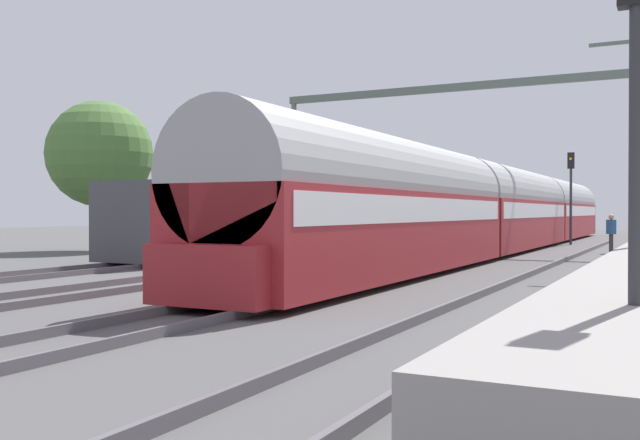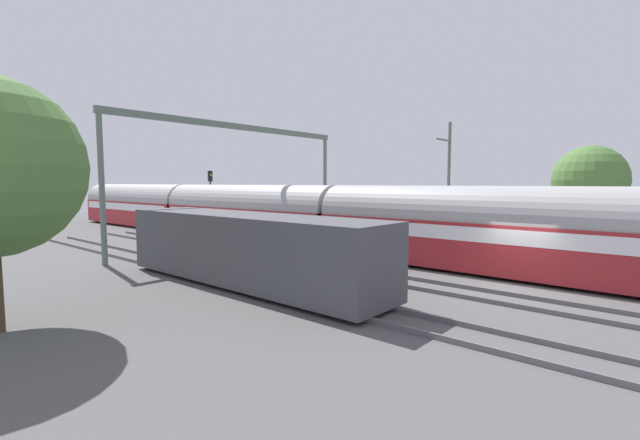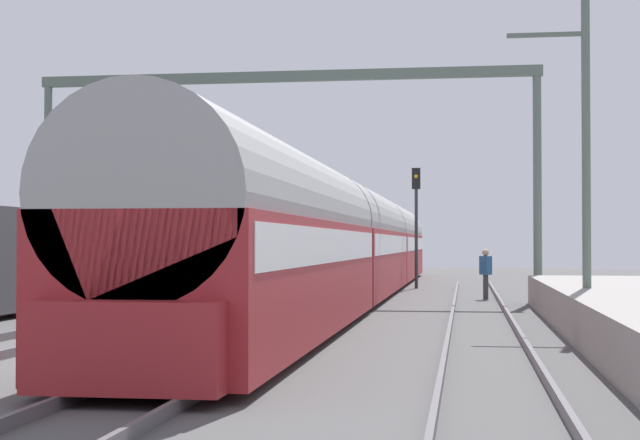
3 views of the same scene
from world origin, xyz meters
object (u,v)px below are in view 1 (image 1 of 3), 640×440
Objects in this scene: passenger_train at (509,209)px; railway_signal_near at (636,88)px; catenary_gantry at (453,124)px; person_crossing at (611,230)px; railway_signal_far at (571,186)px; freight_car at (233,221)px.

railway_signal_near is (7.07, -27.08, 1.09)m from passenger_train.
catenary_gantry is at bearing 110.24° from railway_signal_near.
person_crossing is at bearing -11.10° from passenger_train.
catenary_gantry reaches higher than railway_signal_near.
person_crossing is at bearing -70.94° from railway_signal_far.
railway_signal_near is at bearing -34.51° from person_crossing.
freight_car is 22.86m from railway_signal_near.
person_crossing is 8.52m from catenary_gantry.
catenary_gantry is at bearing -114.37° from railway_signal_far.
freight_car is 2.72× the size of railway_signal_near.
railway_signal_far is at bearing 65.63° from catenary_gantry.
railway_signal_far reaches higher than freight_car.
passenger_train is at bearing -140.83° from person_crossing.
railway_signal_near is at bearing -75.36° from passenger_train.
freight_car is 0.74× the size of catenary_gantry.
passenger_train is 4.86m from person_crossing.
person_crossing is 8.76m from railway_signal_far.
freight_car is at bearing -127.09° from catenary_gantry.
railway_signal_near is 26.91m from catenary_gantry.
railway_signal_near reaches higher than passenger_train.
railway_signal_far is (-5.15, 34.16, 0.22)m from railway_signal_near.
railway_signal_near is 0.27× the size of catenary_gantry.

